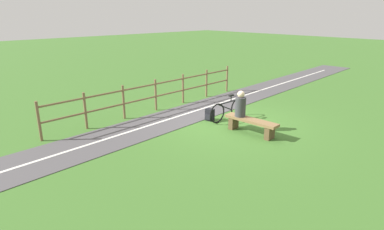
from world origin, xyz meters
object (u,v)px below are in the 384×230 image
at_px(person_seated, 240,105).
at_px(backpack, 210,115).
at_px(bench, 251,124).
at_px(bicycle, 228,110).

distance_m(person_seated, backpack, 1.42).
relative_size(bench, backpack, 4.24).
bearing_deg(person_seated, bicycle, -32.40).
distance_m(bicycle, backpack, 0.64).
bearing_deg(backpack, bench, -179.47).
xyz_separation_m(person_seated, backpack, (1.29, -0.01, -0.61)).
height_order(bench, backpack, bench).
bearing_deg(bicycle, bench, 70.84).
distance_m(bench, bicycle, 1.42).
bearing_deg(bench, bicycle, -23.55).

